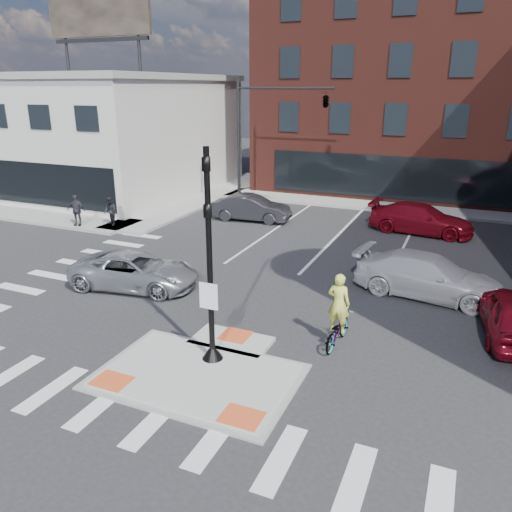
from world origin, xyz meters
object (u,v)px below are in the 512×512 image
at_px(silver_suv, 135,271).
at_px(bg_car_dark, 251,208).
at_px(cyclist, 338,322).
at_px(pedestrian_b, 76,210).
at_px(pedestrian_a, 110,211).
at_px(bg_car_red, 421,219).
at_px(white_pickup, 429,276).

height_order(silver_suv, bg_car_dark, bg_car_dark).
relative_size(cyclist, pedestrian_b, 1.34).
bearing_deg(bg_car_dark, pedestrian_a, 119.56).
bearing_deg(bg_car_red, pedestrian_b, 116.33).
distance_m(silver_suv, pedestrian_a, 9.35).
bearing_deg(cyclist, pedestrian_a, -23.75).
relative_size(white_pickup, bg_car_dark, 1.20).
relative_size(silver_suv, pedestrian_a, 3.13).
height_order(cyclist, pedestrian_b, cyclist).
xyz_separation_m(cyclist, pedestrian_a, (-15.00, 8.00, 0.16)).
bearing_deg(cyclist, bg_car_red, -89.51).
height_order(white_pickup, bg_car_red, white_pickup).
xyz_separation_m(bg_car_red, cyclist, (-0.93, -13.83, 0.00)).
xyz_separation_m(cyclist, pedestrian_b, (-16.66, 7.20, 0.24)).
bearing_deg(cyclist, silver_suv, -4.83).
distance_m(cyclist, pedestrian_a, 17.00).
bearing_deg(cyclist, white_pickup, -108.61).
bearing_deg(bg_car_dark, pedestrian_b, 117.78).
xyz_separation_m(silver_suv, pedestrian_b, (-8.24, 5.84, 0.33)).
height_order(bg_car_red, pedestrian_b, pedestrian_b).
bearing_deg(silver_suv, white_pickup, -79.99).
distance_m(bg_car_dark, pedestrian_b, 9.81).
relative_size(pedestrian_a, pedestrian_b, 0.91).
distance_m(silver_suv, pedestrian_b, 10.11).
height_order(bg_car_dark, pedestrian_a, pedestrian_a).
bearing_deg(pedestrian_b, pedestrian_a, 9.88).
bearing_deg(bg_car_dark, bg_car_red, -88.30).
relative_size(silver_suv, bg_car_red, 0.92).
bearing_deg(pedestrian_a, bg_car_red, 48.28).
xyz_separation_m(white_pickup, bg_car_dark, (-10.62, 7.54, -0.04)).
xyz_separation_m(bg_car_dark, pedestrian_b, (-8.18, -5.41, 0.27)).
bearing_deg(white_pickup, pedestrian_a, 87.45).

